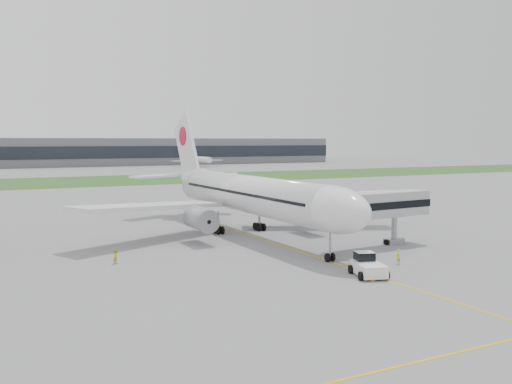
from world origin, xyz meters
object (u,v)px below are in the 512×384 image
ground_crew_near (398,257)px  jet_bridge (375,206)px  airliner (246,193)px  pushback_tug (367,265)px

ground_crew_near → jet_bridge: bearing=-119.9°
airliner → ground_crew_near: airliner is taller
airliner → pushback_tug: 27.09m
pushback_tug → jet_bridge: jet_bridge is taller
airliner → jet_bridge: 18.35m
airliner → jet_bridge: (9.19, -15.87, -0.64)m
airliner → jet_bridge: airliner is taller
airliner → jet_bridge: bearing=-59.9°
jet_bridge → ground_crew_near: bearing=-117.5°
pushback_tug → jet_bridge: size_ratio=0.32×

